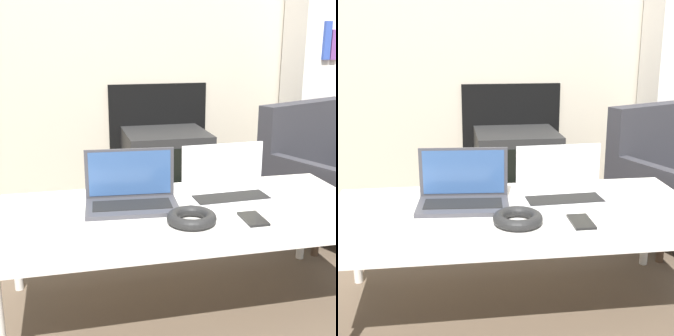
# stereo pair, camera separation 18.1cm
# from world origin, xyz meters

# --- Properties ---
(table) EXTENTS (1.37, 0.65, 0.41)m
(table) POSITION_xyz_m (0.00, 0.29, 0.38)
(table) COLOR silver
(table) RESTS_ON ground_plane
(laptop_left) EXTENTS (0.36, 0.23, 0.21)m
(laptop_left) POSITION_xyz_m (-0.19, 0.38, 0.46)
(laptop_left) COLOR #38383D
(laptop_left) RESTS_ON table
(laptop_right) EXTENTS (0.35, 0.21, 0.21)m
(laptop_right) POSITION_xyz_m (0.19, 0.38, 0.46)
(laptop_right) COLOR silver
(laptop_right) RESTS_ON table
(headphones) EXTENTS (0.17, 0.17, 0.04)m
(headphones) POSITION_xyz_m (-0.02, 0.16, 0.43)
(headphones) COLOR black
(headphones) RESTS_ON table
(phone) EXTENTS (0.07, 0.13, 0.01)m
(phone) POSITION_xyz_m (0.20, 0.14, 0.41)
(phone) COLOR black
(phone) RESTS_ON table
(tv) EXTENTS (0.48, 0.45, 0.48)m
(tv) POSITION_xyz_m (0.16, 1.36, 0.24)
(tv) COLOR black
(tv) RESTS_ON ground_plane
(armchair) EXTENTS (0.84, 0.83, 0.67)m
(armchair) POSITION_xyz_m (0.97, 0.94, 0.31)
(armchair) COLOR #2D2D33
(armchair) RESTS_ON ground_plane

